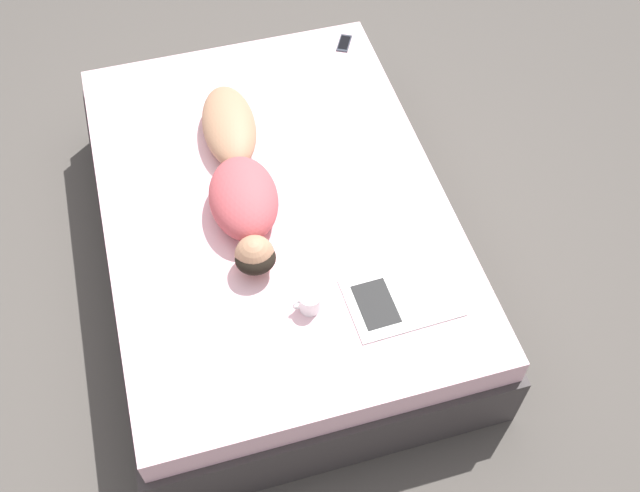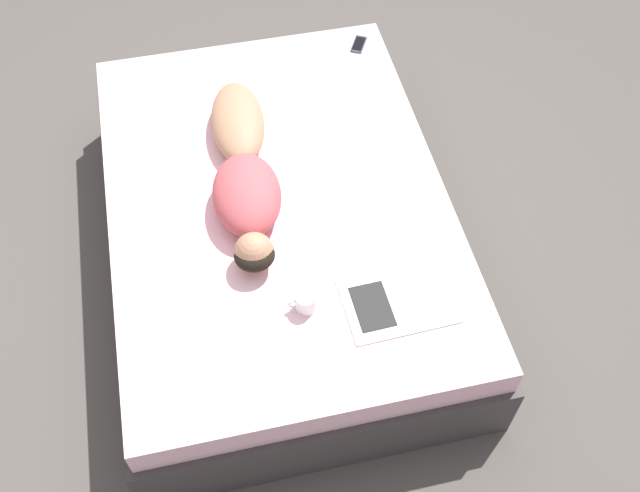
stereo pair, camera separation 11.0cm
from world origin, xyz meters
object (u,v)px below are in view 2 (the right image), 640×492
Objects in this scene: person at (244,173)px; coffee_mug at (306,302)px; open_magazine at (397,301)px; cell_phone at (359,44)px.

coffee_mug is (-0.14, 0.73, -0.04)m from person.
coffee_mug is (0.39, -0.06, 0.04)m from open_magazine.
cell_phone is (-0.26, -1.68, 0.00)m from open_magazine.
open_magazine is at bearing 171.26° from coffee_mug.
open_magazine is at bearing 109.50° from cell_phone.
person is 9.83× the size of coffee_mug.
cell_phone is at bearing -100.64° from open_magazine.
open_magazine is at bearing 127.65° from person.
person reaches higher than coffee_mug.
person is 0.95m from open_magazine.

